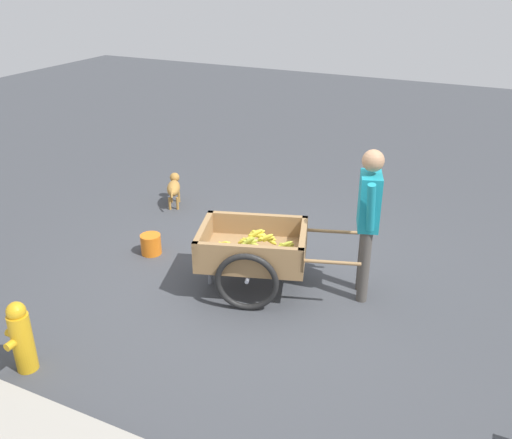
% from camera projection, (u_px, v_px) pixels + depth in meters
% --- Properties ---
extents(ground_plane, '(24.00, 24.00, 0.00)m').
position_uv_depth(ground_plane, '(258.00, 278.00, 6.14)').
color(ground_plane, '#3D3F44').
extents(fruit_cart, '(1.80, 1.23, 0.72)m').
position_uv_depth(fruit_cart, '(253.00, 251.00, 5.79)').
color(fruit_cart, '#937047').
rests_on(fruit_cart, ground).
extents(vendor_person, '(0.30, 0.59, 1.59)m').
position_uv_depth(vendor_person, '(368.00, 212.00, 5.44)').
color(vendor_person, '#4C4742').
rests_on(vendor_person, ground).
extents(dog, '(0.39, 0.60, 0.40)m').
position_uv_depth(dog, '(174.00, 187.00, 7.88)').
color(dog, '#AD7A38').
rests_on(dog, ground).
extents(fire_hydrant, '(0.25, 0.25, 0.67)m').
position_uv_depth(fire_hydrant, '(21.00, 337.00, 4.64)').
color(fire_hydrant, gold).
rests_on(fire_hydrant, ground).
extents(plastic_bucket, '(0.24, 0.24, 0.24)m').
position_uv_depth(plastic_bucket, '(151.00, 244.00, 6.61)').
color(plastic_bucket, orange).
rests_on(plastic_bucket, ground).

